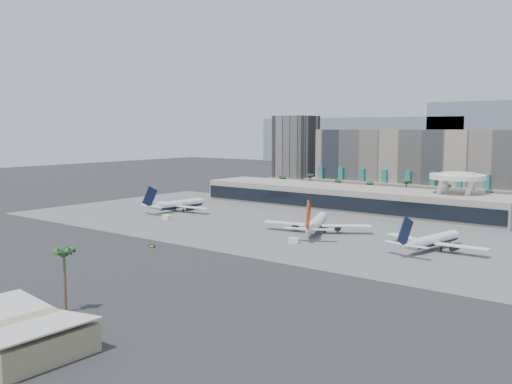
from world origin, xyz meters
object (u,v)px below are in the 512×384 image
Objects in this scene: airliner_left at (178,204)px; service_vehicle_a at (167,217)px; taxiway_sign at (152,246)px; airliner_centre at (316,223)px; service_vehicle_b at (294,241)px; airliner_right at (432,240)px.

airliner_left is 8.82× the size of service_vehicle_a.
airliner_left is 18.30× the size of taxiway_sign.
airliner_centre is (88.95, -7.38, 0.39)m from airliner_left.
airliner_left is at bearing 151.39° from service_vehicle_b.
service_vehicle_a is at bearing -164.43° from airliner_right.
service_vehicle_b is at bearing 2.22° from service_vehicle_a.
airliner_left is 0.96× the size of airliner_centre.
airliner_centre reaches higher than service_vehicle_b.
airliner_right is 10.55× the size of service_vehicle_b.
airliner_centre reaches higher than airliner_right.
service_vehicle_a is (-72.88, -15.41, -2.89)m from airliner_centre.
taxiway_sign is at bearing -44.58° from airliner_left.
airliner_centre is 19.01× the size of taxiway_sign.
service_vehicle_b is (77.76, -7.78, -0.18)m from service_vehicle_a.
service_vehicle_a is 1.24× the size of service_vehicle_b.
service_vehicle_b is at bearing -146.29° from airliner_right.
airliner_right is at bearing 27.30° from taxiway_sign.
taxiway_sign is (-81.49, -58.27, -3.05)m from airliner_right.
airliner_right is at bearing 13.26° from service_vehicle_b.
service_vehicle_a is at bearing 168.75° from airliner_centre.
airliner_right is at bearing 1.07° from airliner_left.
airliner_left is at bearing 121.77° from taxiway_sign.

